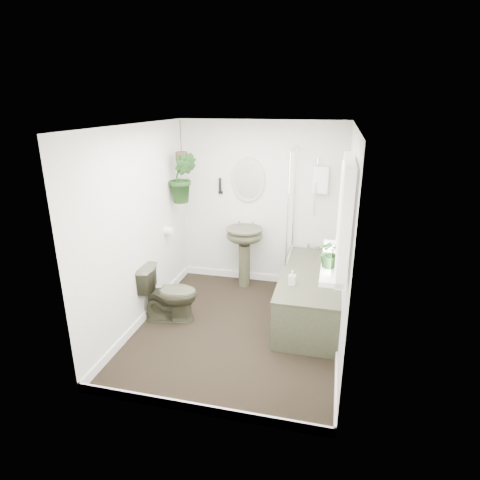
# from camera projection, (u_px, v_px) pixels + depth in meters

# --- Properties ---
(floor) EXTENTS (2.30, 2.80, 0.02)m
(floor) POSITION_uv_depth(u_px,v_px,m) (237.00, 329.00, 4.71)
(floor) COLOR black
(floor) RESTS_ON ground
(ceiling) EXTENTS (2.30, 2.80, 0.02)m
(ceiling) POSITION_uv_depth(u_px,v_px,m) (236.00, 124.00, 3.95)
(ceiling) COLOR white
(ceiling) RESTS_ON ground
(wall_back) EXTENTS (2.30, 0.02, 2.30)m
(wall_back) POSITION_uv_depth(u_px,v_px,m) (261.00, 205.00, 5.62)
(wall_back) COLOR #ECE7CE
(wall_back) RESTS_ON ground
(wall_front) EXTENTS (2.30, 0.02, 2.30)m
(wall_front) POSITION_uv_depth(u_px,v_px,m) (192.00, 293.00, 3.03)
(wall_front) COLOR #ECE7CE
(wall_front) RESTS_ON ground
(wall_left) EXTENTS (0.02, 2.80, 2.30)m
(wall_left) POSITION_uv_depth(u_px,v_px,m) (139.00, 228.00, 4.58)
(wall_left) COLOR #ECE7CE
(wall_left) RESTS_ON ground
(wall_right) EXTENTS (0.02, 2.80, 2.30)m
(wall_right) POSITION_uv_depth(u_px,v_px,m) (347.00, 244.00, 4.07)
(wall_right) COLOR #ECE7CE
(wall_right) RESTS_ON ground
(skirting) EXTENTS (2.30, 2.80, 0.10)m
(skirting) POSITION_uv_depth(u_px,v_px,m) (237.00, 325.00, 4.69)
(skirting) COLOR white
(skirting) RESTS_ON floor
(bathtub) EXTENTS (0.72, 1.72, 0.58)m
(bathtub) POSITION_uv_depth(u_px,v_px,m) (310.00, 295.00, 4.89)
(bathtub) COLOR #3F3F2C
(bathtub) RESTS_ON floor
(bath_screen) EXTENTS (0.04, 0.72, 1.40)m
(bath_screen) POSITION_uv_depth(u_px,v_px,m) (291.00, 205.00, 5.09)
(bath_screen) COLOR silver
(bath_screen) RESTS_ON bathtub
(shower_box) EXTENTS (0.20, 0.10, 0.35)m
(shower_box) POSITION_uv_depth(u_px,v_px,m) (320.00, 180.00, 5.25)
(shower_box) COLOR white
(shower_box) RESTS_ON wall_back
(oval_mirror) EXTENTS (0.46, 0.03, 0.62)m
(oval_mirror) POSITION_uv_depth(u_px,v_px,m) (248.00, 180.00, 5.51)
(oval_mirror) COLOR #B5AE94
(oval_mirror) RESTS_ON wall_back
(wall_sconce) EXTENTS (0.04, 0.04, 0.22)m
(wall_sconce) POSITION_uv_depth(u_px,v_px,m) (220.00, 186.00, 5.62)
(wall_sconce) COLOR black
(wall_sconce) RESTS_ON wall_back
(toilet_roll_holder) EXTENTS (0.11, 0.11, 0.11)m
(toilet_roll_holder) POSITION_uv_depth(u_px,v_px,m) (169.00, 231.00, 5.30)
(toilet_roll_holder) COLOR white
(toilet_roll_holder) RESTS_ON wall_left
(window_recess) EXTENTS (0.08, 1.00, 0.90)m
(window_recess) POSITION_uv_depth(u_px,v_px,m) (345.00, 214.00, 3.28)
(window_recess) COLOR white
(window_recess) RESTS_ON wall_right
(window_sill) EXTENTS (0.18, 1.00, 0.04)m
(window_sill) POSITION_uv_depth(u_px,v_px,m) (332.00, 261.00, 3.43)
(window_sill) COLOR white
(window_sill) RESTS_ON wall_right
(window_blinds) EXTENTS (0.01, 0.86, 0.76)m
(window_blinds) POSITION_uv_depth(u_px,v_px,m) (339.00, 214.00, 3.29)
(window_blinds) COLOR white
(window_blinds) RESTS_ON wall_right
(toilet) EXTENTS (0.72, 0.47, 0.69)m
(toilet) POSITION_uv_depth(u_px,v_px,m) (169.00, 293.00, 4.81)
(toilet) COLOR #3F3F2C
(toilet) RESTS_ON floor
(pedestal_sink) EXTENTS (0.54, 0.48, 0.87)m
(pedestal_sink) POSITION_uv_depth(u_px,v_px,m) (244.00, 257.00, 5.66)
(pedestal_sink) COLOR #3F3F2C
(pedestal_sink) RESTS_ON floor
(sill_plant) EXTENTS (0.23, 0.20, 0.24)m
(sill_plant) POSITION_uv_depth(u_px,v_px,m) (330.00, 253.00, 3.22)
(sill_plant) COLOR black
(sill_plant) RESTS_ON window_sill
(hanging_plant) EXTENTS (0.42, 0.37, 0.67)m
(hanging_plant) POSITION_uv_depth(u_px,v_px,m) (183.00, 178.00, 5.28)
(hanging_plant) COLOR black
(hanging_plant) RESTS_ON ceiling
(soap_bottle) EXTENTS (0.08, 0.08, 0.17)m
(soap_bottle) POSITION_uv_depth(u_px,v_px,m) (292.00, 278.00, 4.46)
(soap_bottle) COLOR #33302F
(soap_bottle) RESTS_ON bathtub
(hanging_pot) EXTENTS (0.16, 0.16, 0.12)m
(hanging_pot) POSITION_uv_depth(u_px,v_px,m) (182.00, 156.00, 5.18)
(hanging_pot) COLOR #4A3024
(hanging_pot) RESTS_ON ceiling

